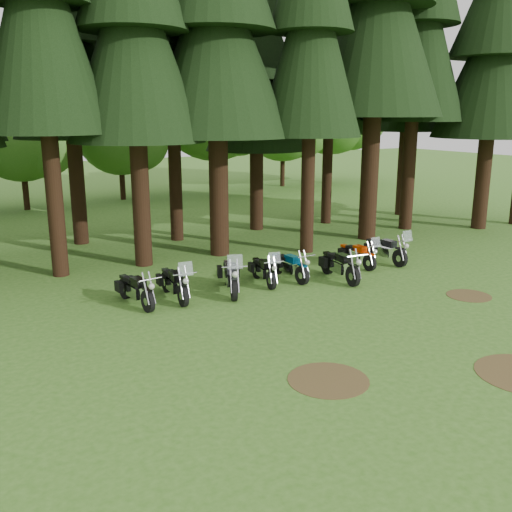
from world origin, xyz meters
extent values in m
plane|color=#34661B|center=(0.00, 0.00, 0.00)|extent=(120.00, 120.00, 0.00)
cylinder|color=black|center=(-6.29, 9.51, 2.99)|extent=(0.58, 0.58, 5.99)
cone|color=black|center=(-6.29, 9.51, 8.73)|extent=(4.32, 4.32, 7.49)
cylinder|color=black|center=(-3.21, 9.40, 2.78)|extent=(0.66, 0.66, 5.57)
cone|color=black|center=(-3.21, 9.40, 8.12)|extent=(4.95, 4.95, 6.96)
cylinder|color=black|center=(0.07, 9.44, 2.85)|extent=(0.77, 0.77, 5.70)
cone|color=black|center=(0.07, 9.44, 8.31)|extent=(5.81, 5.81, 7.12)
cylinder|color=black|center=(3.43, 8.02, 2.85)|extent=(0.55, 0.55, 5.71)
cone|color=black|center=(3.43, 8.02, 8.32)|extent=(4.15, 4.15, 7.14)
cylinder|color=black|center=(7.37, 8.76, 3.31)|extent=(0.80, 0.80, 6.62)
cone|color=black|center=(7.37, 8.76, 9.65)|extent=(5.98, 5.98, 8.27)
cylinder|color=black|center=(10.62, 9.61, 3.17)|extent=(0.64, 0.64, 6.35)
cone|color=black|center=(10.62, 9.61, 9.26)|extent=(4.79, 4.79, 7.93)
cylinder|color=black|center=(13.94, 7.83, 2.71)|extent=(0.72, 0.72, 5.41)
cone|color=black|center=(13.94, 7.83, 7.90)|extent=(5.44, 5.44, 6.77)
cylinder|color=black|center=(-4.38, 14.40, 2.78)|extent=(0.65, 0.65, 5.55)
cone|color=black|center=(-4.38, 14.40, 8.10)|extent=(4.85, 4.85, 6.94)
cylinder|color=black|center=(-0.37, 12.94, 2.76)|extent=(0.58, 0.58, 5.52)
cone|color=black|center=(-0.37, 12.94, 8.05)|extent=(4.35, 4.35, 6.90)
cylinder|color=black|center=(4.04, 13.25, 2.35)|extent=(0.66, 0.66, 4.70)
cone|color=black|center=(4.04, 13.25, 6.85)|extent=(4.94, 4.94, 5.87)
cone|color=black|center=(4.04, 13.25, 9.62)|extent=(3.95, 3.95, 4.96)
cylinder|color=black|center=(8.07, 12.86, 2.78)|extent=(0.53, 0.53, 5.56)
cone|color=black|center=(8.07, 12.86, 8.11)|extent=(3.94, 3.94, 6.95)
cylinder|color=black|center=(13.36, 12.79, 2.82)|extent=(0.61, 0.61, 5.65)
cone|color=black|center=(13.36, 12.79, 8.24)|extent=(4.59, 4.59, 7.06)
cylinder|color=black|center=(-4.99, 25.31, 1.27)|extent=(0.36, 0.36, 2.55)
sphere|color=#376D1F|center=(-4.99, 25.31, 4.67)|extent=(5.95, 5.95, 5.95)
sphere|color=#376D1F|center=(-3.97, 24.63, 4.08)|extent=(4.25, 4.25, 4.25)
cylinder|color=black|center=(1.32, 26.50, 1.23)|extent=(0.36, 0.36, 2.47)
sphere|color=#376D1F|center=(1.32, 26.50, 4.53)|extent=(5.76, 5.76, 5.76)
sphere|color=#376D1F|center=(2.30, 25.84, 3.95)|extent=(4.12, 4.12, 4.12)
cylinder|color=black|center=(7.92, 25.96, 1.76)|extent=(0.36, 0.36, 3.52)
sphere|color=#376D1F|center=(7.92, 25.96, 6.45)|extent=(8.21, 8.21, 8.21)
sphere|color=#376D1F|center=(9.33, 25.02, 5.63)|extent=(5.87, 5.87, 5.87)
cylinder|color=black|center=(14.54, 27.22, 1.47)|extent=(0.36, 0.36, 2.94)
sphere|color=#376D1F|center=(14.54, 27.22, 5.39)|extent=(6.86, 6.86, 6.86)
sphere|color=#376D1F|center=(15.72, 26.43, 4.70)|extent=(4.90, 4.90, 4.90)
cylinder|color=black|center=(19.09, 27.08, 1.76)|extent=(0.36, 0.36, 3.52)
sphere|color=#376D1F|center=(19.09, 27.08, 6.45)|extent=(8.20, 8.20, 8.20)
sphere|color=#376D1F|center=(20.49, 26.14, 5.62)|extent=(5.86, 5.86, 5.86)
cylinder|color=#4C3D1E|center=(-3.00, -2.00, 0.01)|extent=(1.80, 1.80, 0.01)
cylinder|color=#4C3D1E|center=(4.50, 0.50, 0.01)|extent=(1.40, 1.40, 0.01)
cylinder|color=black|center=(-4.91, 4.18, 0.33)|extent=(0.22, 0.68, 0.66)
cylinder|color=black|center=(-5.11, 5.73, 0.33)|extent=(0.22, 0.68, 0.66)
cube|color=silver|center=(-5.01, 5.01, 0.42)|extent=(0.37, 0.73, 0.34)
cube|color=black|center=(-4.99, 4.78, 0.78)|extent=(0.37, 0.59, 0.24)
cube|color=black|center=(-5.04, 5.24, 0.74)|extent=(0.37, 0.59, 0.12)
cylinder|color=black|center=(-3.82, 4.13, 0.34)|extent=(0.18, 0.69, 0.68)
cylinder|color=black|center=(-3.73, 5.72, 0.34)|extent=(0.18, 0.69, 0.68)
cube|color=silver|center=(-3.77, 4.98, 0.43)|extent=(0.33, 0.74, 0.35)
cube|color=black|center=(-3.79, 4.74, 0.80)|extent=(0.34, 0.58, 0.25)
cube|color=black|center=(-3.76, 5.21, 0.76)|extent=(0.34, 0.58, 0.12)
cube|color=silver|center=(-3.84, 3.82, 1.26)|extent=(0.44, 0.16, 0.41)
cylinder|color=black|center=(-2.23, 3.85, 0.36)|extent=(0.40, 0.73, 0.73)
cylinder|color=black|center=(-1.63, 5.44, 0.36)|extent=(0.40, 0.73, 0.73)
cube|color=silver|center=(-1.91, 4.70, 0.46)|extent=(0.56, 0.83, 0.37)
cube|color=#222227|center=(-2.00, 4.46, 0.86)|extent=(0.52, 0.68, 0.26)
cube|color=black|center=(-1.82, 4.93, 0.81)|extent=(0.52, 0.68, 0.13)
cube|color=silver|center=(-2.35, 3.54, 1.34)|extent=(0.48, 0.29, 0.43)
cylinder|color=black|center=(-0.62, 4.26, 0.31)|extent=(0.24, 0.63, 0.62)
cylinder|color=black|center=(-0.36, 5.69, 0.31)|extent=(0.24, 0.63, 0.62)
cube|color=silver|center=(-0.48, 5.02, 0.39)|extent=(0.37, 0.69, 0.32)
cube|color=black|center=(-0.52, 4.81, 0.73)|extent=(0.37, 0.56, 0.23)
cube|color=black|center=(-0.44, 5.23, 0.70)|extent=(0.37, 0.56, 0.11)
cube|color=silver|center=(-0.67, 3.98, 1.15)|extent=(0.41, 0.19, 0.37)
cylinder|color=black|center=(0.57, 4.19, 0.33)|extent=(0.17, 0.66, 0.66)
cylinder|color=black|center=(0.50, 5.73, 0.33)|extent=(0.17, 0.66, 0.66)
cube|color=silver|center=(0.53, 5.01, 0.42)|extent=(0.31, 0.71, 0.34)
cube|color=navy|center=(0.54, 4.78, 0.77)|extent=(0.32, 0.56, 0.24)
cube|color=black|center=(0.52, 5.24, 0.73)|extent=(0.32, 0.56, 0.12)
cylinder|color=black|center=(1.93, 3.17, 0.35)|extent=(0.23, 0.72, 0.71)
cylinder|color=black|center=(2.11, 4.82, 0.35)|extent=(0.23, 0.72, 0.71)
cube|color=silver|center=(2.03, 4.05, 0.45)|extent=(0.38, 0.78, 0.37)
cube|color=black|center=(2.00, 3.80, 0.84)|extent=(0.38, 0.62, 0.26)
cube|color=black|center=(2.06, 4.30, 0.79)|extent=(0.38, 0.62, 0.13)
cylinder|color=black|center=(3.72, 4.38, 0.31)|extent=(0.14, 0.62, 0.62)
cylinder|color=black|center=(3.69, 5.83, 0.31)|extent=(0.14, 0.62, 0.62)
cube|color=silver|center=(3.70, 5.15, 0.39)|extent=(0.27, 0.66, 0.32)
cube|color=red|center=(3.70, 4.94, 0.73)|extent=(0.29, 0.52, 0.22)
cube|color=black|center=(3.70, 5.36, 0.69)|extent=(0.29, 0.52, 0.11)
cube|color=silver|center=(3.72, 4.10, 1.14)|extent=(0.39, 0.13, 0.37)
cylinder|color=black|center=(5.08, 4.22, 0.34)|extent=(0.17, 0.68, 0.68)
cylinder|color=black|center=(5.02, 5.82, 0.34)|extent=(0.17, 0.68, 0.68)
cube|color=silver|center=(5.05, 5.07, 0.43)|extent=(0.31, 0.73, 0.35)
cube|color=black|center=(5.05, 4.84, 0.80)|extent=(0.33, 0.58, 0.25)
cube|color=black|center=(5.04, 5.31, 0.76)|extent=(0.33, 0.58, 0.12)
cube|color=silver|center=(5.09, 3.91, 1.26)|extent=(0.44, 0.15, 0.41)
camera|label=1|loc=(-10.11, -11.10, 5.69)|focal=40.00mm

